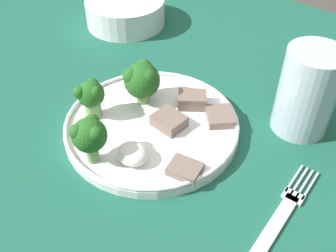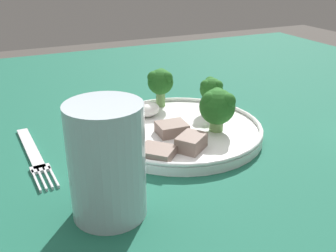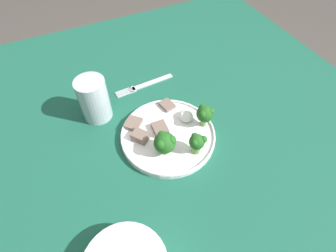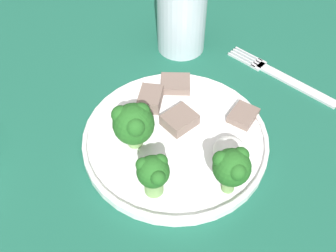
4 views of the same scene
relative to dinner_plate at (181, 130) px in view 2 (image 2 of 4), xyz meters
name	(u,v)px [view 2 (image 2 of 4)]	position (x,y,z in m)	size (l,w,h in m)	color
table	(182,163)	(-0.03, -0.05, -0.09)	(1.30, 1.11, 0.71)	#195642
dinner_plate	(181,130)	(0.00, 0.00, 0.00)	(0.24, 0.24, 0.02)	white
fork	(34,155)	(0.21, -0.02, -0.01)	(0.03, 0.18, 0.00)	silver
drinking_glass	(107,167)	(0.15, 0.14, 0.04)	(0.08, 0.08, 0.12)	#B2C1CC
broccoli_floret_near_rim_left	(211,91)	(-0.07, -0.04, 0.04)	(0.04, 0.04, 0.06)	#709E56
broccoli_floret_center_left	(217,106)	(-0.04, 0.03, 0.04)	(0.05, 0.05, 0.06)	#709E56
broccoli_floret_back_left	(160,82)	(-0.01, -0.10, 0.05)	(0.04, 0.04, 0.06)	#709E56
meat_slice_front_slice	(172,128)	(0.02, 0.01, 0.01)	(0.04, 0.04, 0.02)	#756056
meat_slice_middle_slice	(114,125)	(0.09, -0.04, 0.01)	(0.04, 0.04, 0.01)	#756056
meat_slice_rear_slice	(157,152)	(0.07, 0.07, 0.01)	(0.05, 0.05, 0.01)	#756056
meat_slice_edge_slice	(191,142)	(0.02, 0.07, 0.01)	(0.05, 0.05, 0.02)	#756056
sauce_dollop	(147,109)	(0.03, -0.06, 0.01)	(0.04, 0.04, 0.02)	white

